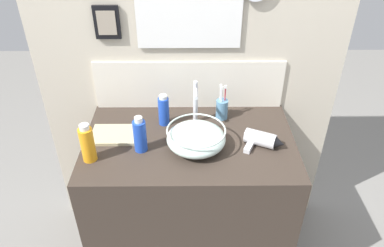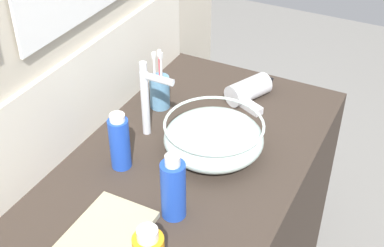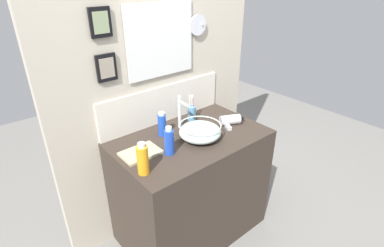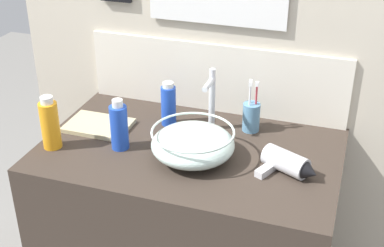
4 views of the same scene
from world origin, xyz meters
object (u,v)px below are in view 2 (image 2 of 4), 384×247
faucet (148,95)px  toothbrush_cup (160,91)px  hair_drier (252,89)px  soap_dispenser (173,189)px  hand_towel (105,235)px  glass_bowl_sink (214,138)px  spray_bottle (120,142)px

faucet → toothbrush_cup: 0.17m
hair_drier → toothbrush_cup: (-0.18, 0.24, 0.02)m
faucet → soap_dispenser: bearing=-139.5°
soap_dispenser → hand_towel: bearing=142.4°
hair_drier → soap_dispenser: size_ratio=1.11×
glass_bowl_sink → hand_towel: bearing=166.9°
hair_drier → spray_bottle: (-0.48, 0.19, 0.05)m
glass_bowl_sink → toothbrush_cup: size_ratio=1.41×
faucet → spray_bottle: faucet is taller
glass_bowl_sink → toothbrush_cup: (0.14, 0.25, 0.00)m
soap_dispenser → hand_towel: 0.19m
hair_drier → soap_dispenser: bearing=-177.5°
spray_bottle → faucet: bearing=2.0°
faucet → hair_drier: bearing=-31.8°
faucet → hair_drier: faucet is taller
hair_drier → hand_towel: bearing=173.4°
toothbrush_cup → soap_dispenser: 0.48m
glass_bowl_sink → spray_bottle: spray_bottle is taller
soap_dispenser → spray_bottle: soap_dispenser is taller
glass_bowl_sink → hair_drier: glass_bowl_sink is taller
hair_drier → hand_towel: 0.73m
soap_dispenser → hand_towel: soap_dispenser is taller
faucet → hair_drier: (0.32, -0.20, -0.10)m
soap_dispenser → hand_towel: (-0.14, 0.11, -0.08)m
hair_drier → soap_dispenser: 0.58m
hair_drier → soap_dispenser: (-0.58, -0.03, 0.05)m
faucet → soap_dispenser: size_ratio=1.29×
toothbrush_cup → spray_bottle: 0.31m
faucet → spray_bottle: size_ratio=1.40×
faucet → hand_towel: faucet is taller
faucet → hair_drier: size_ratio=1.17×
toothbrush_cup → spray_bottle: size_ratio=1.17×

